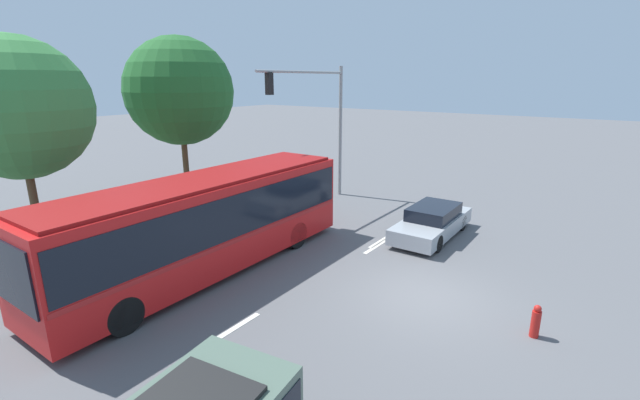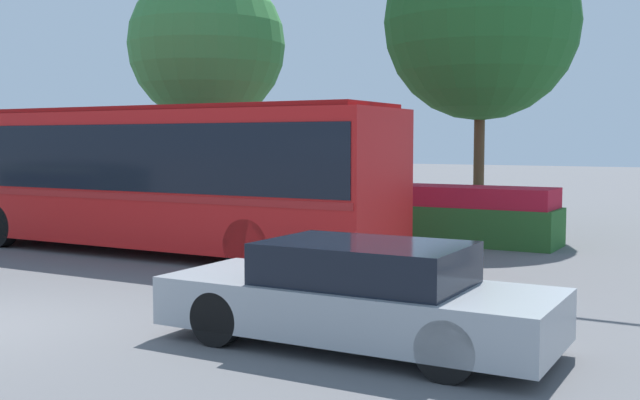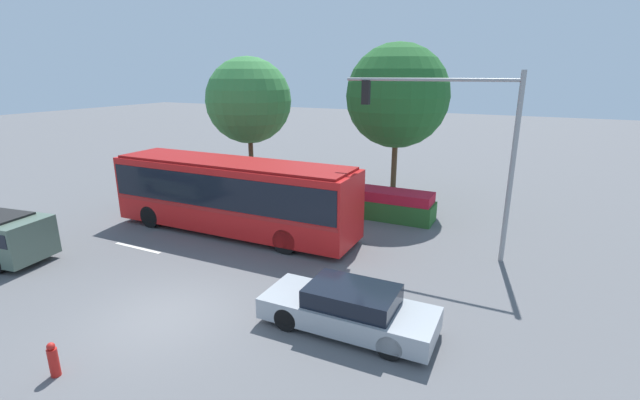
% 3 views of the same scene
% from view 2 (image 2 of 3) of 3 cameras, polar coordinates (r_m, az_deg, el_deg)
% --- Properties ---
extents(city_bus, '(11.09, 2.68, 3.16)m').
position_cam_2_polar(city_bus, '(17.23, -12.05, 2.14)').
color(city_bus, red).
rests_on(city_bus, ground).
extents(sedan_foreground, '(4.75, 1.83, 1.26)m').
position_cam_2_polar(sedan_foreground, '(9.23, 2.84, -7.13)').
color(sedan_foreground, '#9EA3A8').
rests_on(sedan_foreground, ground).
extents(traffic_light_pole, '(6.35, 0.24, 6.79)m').
position_cam_2_polar(traffic_light_pole, '(15.04, 20.69, 12.20)').
color(traffic_light_pole, gray).
rests_on(traffic_light_pole, ground).
extents(flowering_hedge, '(9.29, 1.48, 1.36)m').
position_cam_2_polar(flowering_hedge, '(19.64, 3.89, -0.80)').
color(flowering_hedge, '#286028').
rests_on(flowering_hedge, ground).
extents(street_tree_left, '(4.60, 4.60, 7.55)m').
position_cam_2_polar(street_tree_left, '(23.40, -8.34, 11.21)').
color(street_tree_left, brown).
rests_on(street_tree_left, ground).
extents(street_tree_centre, '(5.18, 5.18, 8.16)m').
position_cam_2_polar(street_tree_centre, '(21.48, 11.80, 12.66)').
color(street_tree_centre, brown).
rests_on(street_tree_centre, ground).
extents(lane_stripe_mid, '(2.40, 0.16, 0.01)m').
position_cam_2_polar(lane_stripe_mid, '(11.41, -3.31, -7.96)').
color(lane_stripe_mid, silver).
rests_on(lane_stripe_mid, ground).
extents(lane_stripe_far, '(2.40, 0.16, 0.01)m').
position_cam_2_polar(lane_stripe_far, '(11.20, -0.37, -8.18)').
color(lane_stripe_far, silver).
rests_on(lane_stripe_far, ground).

